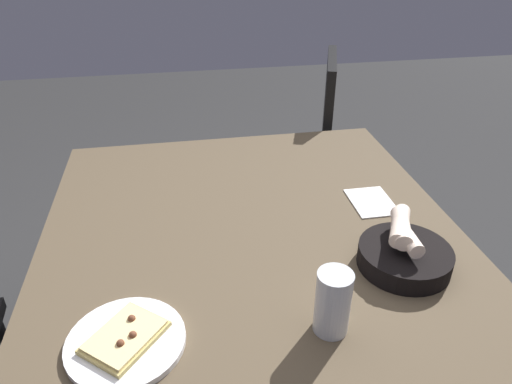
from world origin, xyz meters
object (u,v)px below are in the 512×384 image
at_px(bread_basket, 404,252).
at_px(chair_far, 301,147).
at_px(beer_glass, 332,305).
at_px(pizza_plate, 126,340).
at_px(dining_table, 251,241).

xyz_separation_m(bread_basket, chair_far, (1.11, -0.05, -0.25)).
bearing_deg(beer_glass, chair_far, -12.64).
distance_m(pizza_plate, bread_basket, 0.66).
relative_size(dining_table, bread_basket, 5.28).
bearing_deg(pizza_plate, beer_glass, -94.18).
distance_m(dining_table, pizza_plate, 0.48).
xyz_separation_m(dining_table, chair_far, (0.89, -0.39, -0.15)).
relative_size(bread_basket, chair_far, 0.23).
bearing_deg(bread_basket, dining_table, 56.54).
height_order(bread_basket, beer_glass, beer_glass).
relative_size(dining_table, pizza_plate, 4.98).
distance_m(pizza_plate, beer_glass, 0.42).
height_order(pizza_plate, beer_glass, beer_glass).
xyz_separation_m(dining_table, bread_basket, (-0.22, -0.34, 0.09)).
bearing_deg(chair_far, bread_basket, 177.42).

